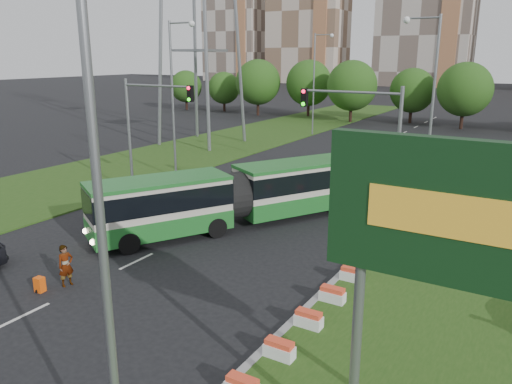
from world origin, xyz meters
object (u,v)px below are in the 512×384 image
Objects in this scene: billboard at (475,234)px; articulated_bus at (240,193)px; traffic_mast_left at (146,119)px; pedestrian at (66,266)px; traffic_mast_median at (369,135)px; car_left_far at (186,184)px; shopping_trolley at (40,285)px.

articulated_bus is (-14.11, 13.46, -4.40)m from billboard.
traffic_mast_left is 4.38× the size of pedestrian.
billboard is 16.98m from pedestrian.
pedestrian is at bearing -122.24° from traffic_mast_median.
pedestrian is (-1.83, -10.87, -0.85)m from articulated_bus.
traffic_mast_median is at bearing 50.95° from articulated_bus.
car_left_far is (-20.86, 16.87, -5.50)m from billboard.
billboard reaches higher than pedestrian.
billboard is 17.68m from traffic_mast_median.
articulated_bus is at bearing 1.80° from pedestrian.
traffic_mast_median is at bearing 3.14° from car_left_far.
pedestrian is 1.25m from shopping_trolley.
billboard reaches higher than articulated_bus.
car_left_far is (-13.39, 0.86, -4.68)m from traffic_mast_median.
shopping_trolley is (-8.96, -14.40, -5.03)m from traffic_mast_median.
billboard is 1.98× the size of car_left_far.
traffic_mast_left is (-15.16, -1.00, 0.00)m from traffic_mast_median.
traffic_mast_left is 14.79m from pedestrian.
car_left_far is at bearing 100.20° from shopping_trolley.
shopping_trolley is at bearing 174.43° from billboard.
traffic_mast_left is at bearing -160.36° from articulated_bus.
traffic_mast_median is at bearing 52.13° from shopping_trolley.
pedestrian is at bearing 57.11° from shopping_trolley.
traffic_mast_left reaches higher than car_left_far.
billboard is 17.52m from shopping_trolley.
pedestrian is at bearing -69.62° from articulated_bus.
billboard is 19.98m from articulated_bus.
traffic_mast_left is 0.46× the size of articulated_bus.
car_left_far is 15.90m from shopping_trolley.
car_left_far is 6.30× the size of shopping_trolley.
traffic_mast_median is 15.19m from traffic_mast_left.
traffic_mast_median is 7.96m from articulated_bus.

